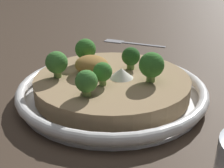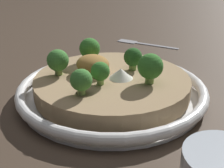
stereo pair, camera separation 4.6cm
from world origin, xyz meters
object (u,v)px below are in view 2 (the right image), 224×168
at_px(risotto_bowl, 112,87).
at_px(fork_utensil, 141,43).
at_px(broccoli_back, 100,72).
at_px(broccoli_front_right, 90,49).
at_px(broccoli_back_right, 58,61).
at_px(broccoli_front, 135,58).
at_px(broccoli_back_left, 81,81).
at_px(broccoli_front_left, 150,67).

xyz_separation_m(risotto_bowl, fork_utensil, (0.20, -0.26, -0.02)).
height_order(broccoli_back, broccoli_front_right, broccoli_front_right).
xyz_separation_m(broccoli_back_right, broccoli_front, (-0.07, -0.11, -0.00)).
xyz_separation_m(broccoli_back, broccoli_front, (0.01, -0.08, 0.00)).
xyz_separation_m(broccoli_back_left, broccoli_front_right, (0.10, -0.09, 0.00)).
relative_size(broccoli_back_left, broccoli_front_right, 0.84).
bearing_deg(broccoli_back_right, fork_utensil, -67.33).
xyz_separation_m(broccoli_back_left, broccoli_front, (0.02, -0.12, 0.00)).
distance_m(broccoli_front_right, fork_utensil, 0.28).
relative_size(risotto_bowl, broccoli_back_left, 8.22).
relative_size(broccoli_back, fork_utensil, 0.22).
xyz_separation_m(broccoli_back, broccoli_front_right, (0.09, -0.05, 0.00)).
bearing_deg(fork_utensil, broccoli_front, 111.59).
xyz_separation_m(broccoli_front_left, broccoli_front, (0.05, -0.02, -0.00)).
height_order(broccoli_back, fork_utensil, broccoli_back).
bearing_deg(broccoli_front, broccoli_front_right, 22.72).
distance_m(broccoli_back_left, broccoli_front_right, 0.13).
bearing_deg(broccoli_back, risotto_bowl, -67.78).
relative_size(broccoli_front_right, broccoli_front, 1.17).
bearing_deg(risotto_bowl, broccoli_back_right, 46.37).
distance_m(broccoli_front, fork_utensil, 0.30).
relative_size(risotto_bowl, broccoli_back_right, 7.24).
bearing_deg(broccoli_back, broccoli_front, -83.17).
bearing_deg(broccoli_front, fork_utensil, -47.10).
distance_m(broccoli_back_left, broccoli_back, 0.04).
xyz_separation_m(broccoli_back_right, fork_utensil, (0.14, -0.33, -0.06)).
bearing_deg(broccoli_front_right, broccoli_back_right, 102.97).
bearing_deg(broccoli_front_right, broccoli_front, -157.28).
bearing_deg(broccoli_front, broccoli_front_left, 160.38).
height_order(broccoli_front_right, broccoli_front, broccoli_front_right).
height_order(broccoli_front_left, broccoli_front_right, broccoli_front_left).
height_order(risotto_bowl, broccoli_front, broccoli_front).
height_order(broccoli_back_left, broccoli_front, same).
relative_size(broccoli_back_left, broccoli_front, 0.97).
xyz_separation_m(broccoli_front_right, fork_utensil, (0.12, -0.25, -0.06)).
distance_m(broccoli_back_left, broccoli_back_right, 0.09).
relative_size(risotto_bowl, fork_utensil, 1.86).
distance_m(broccoli_front_left, broccoli_back_right, 0.15).
bearing_deg(broccoli_back_left, broccoli_back_right, -7.69).
bearing_deg(broccoli_front_right, broccoli_front_left, -173.52).
bearing_deg(broccoli_front_left, broccoli_front_right, 6.48).
height_order(risotto_bowl, broccoli_back_left, broccoli_back_left).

